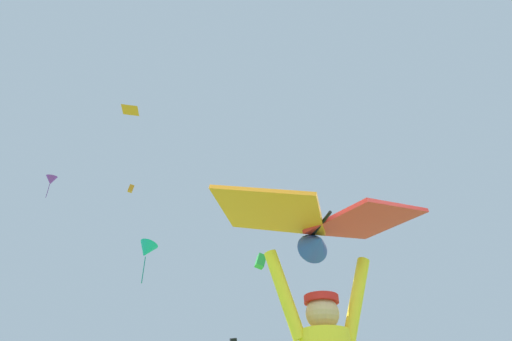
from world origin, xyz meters
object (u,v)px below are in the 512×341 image
distant_kite_orange_overhead_distant (131,189)px  distant_kite_purple_far_center (51,180)px  distant_kite_green_high_right (261,261)px  distant_kite_orange_low_right (130,110)px  distant_kite_teal_mid_right (146,250)px  held_stunt_kite (318,224)px

distant_kite_orange_overhead_distant → distant_kite_purple_far_center: distant_kite_orange_overhead_distant is taller
distant_kite_green_high_right → distant_kite_orange_low_right: 14.84m
distant_kite_teal_mid_right → distant_kite_orange_overhead_distant: (-1.50, 8.21, 9.15)m
distant_kite_green_high_right → distant_kite_orange_overhead_distant: bearing=138.8°
distant_kite_purple_far_center → distant_kite_green_high_right: bearing=4.5°
distant_kite_purple_far_center → distant_kite_orange_overhead_distant: bearing=61.3°
distant_kite_green_high_right → distant_kite_teal_mid_right: size_ratio=0.38×
distant_kite_orange_low_right → distant_kite_green_high_right: bearing=39.8°
distant_kite_green_high_right → distant_kite_orange_overhead_distant: 15.74m
held_stunt_kite → distant_kite_orange_overhead_distant: (-0.40, 34.34, 19.39)m
distant_kite_green_high_right → distant_kite_teal_mid_right: bearing=177.9°
distant_kite_green_high_right → distant_kite_purple_far_center: (-15.06, -1.19, 3.10)m
distant_kite_purple_far_center → distant_kite_teal_mid_right: bearing=12.4°
distant_kite_orange_overhead_distant → distant_kite_purple_far_center: bearing=-118.7°
held_stunt_kite → distant_kite_green_high_right: 29.37m
distant_kite_teal_mid_right → distant_kite_orange_overhead_distant: size_ratio=3.98×
held_stunt_kite → distant_kite_teal_mid_right: (1.10, 26.13, 10.23)m
distant_kite_teal_mid_right → held_stunt_kite: bearing=-92.4°
distant_kite_green_high_right → distant_kite_orange_low_right: distant_kite_orange_low_right is taller
held_stunt_kite → distant_kite_orange_overhead_distant: distant_kite_orange_overhead_distant is taller
distant_kite_orange_low_right → distant_kite_purple_far_center: 8.98m
distant_kite_orange_low_right → distant_kite_orange_overhead_distant: (1.28, 17.69, 5.12)m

